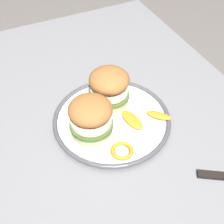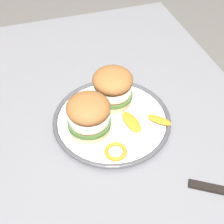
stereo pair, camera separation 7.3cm
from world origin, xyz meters
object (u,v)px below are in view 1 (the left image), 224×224
sandwich_half_left (91,117)px  sandwich_half_right (109,87)px  dining_table (102,153)px  dinner_plate (112,120)px

sandwich_half_left → sandwich_half_right: bearing=132.7°
sandwich_half_left → sandwich_half_right: size_ratio=1.00×
dining_table → dinner_plate: dinner_plate is taller
dining_table → sandwich_half_left: size_ratio=7.69×
dining_table → dinner_plate: 0.13m
dining_table → sandwich_half_left: bearing=-60.6°
dinner_plate → sandwich_half_right: size_ratio=2.06×
dining_table → dinner_plate: bearing=87.1°
sandwich_half_left → sandwich_half_right: (-0.08, 0.09, 0.00)m
sandwich_half_left → dining_table: bearing=119.4°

